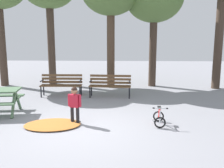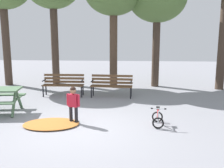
{
  "view_description": "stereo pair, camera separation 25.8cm",
  "coord_description": "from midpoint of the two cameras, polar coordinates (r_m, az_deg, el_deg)",
  "views": [
    {
      "loc": [
        1.02,
        -6.22,
        2.35
      ],
      "look_at": [
        0.72,
        1.72,
        0.85
      ],
      "focal_mm": 41.37,
      "sensor_mm": 36.0,
      "label": 1
    },
    {
      "loc": [
        1.28,
        -6.21,
        2.35
      ],
      "look_at": [
        0.72,
        1.72,
        0.85
      ],
      "focal_mm": 41.37,
      "sensor_mm": 36.0,
      "label": 2
    }
  ],
  "objects": [
    {
      "name": "park_bench_far_left",
      "position": [
        10.3,
        -11.79,
        0.16
      ],
      "size": [
        1.61,
        0.48,
        0.85
      ],
      "color": "brown",
      "rests_on": "ground"
    },
    {
      "name": "kids_bicycle",
      "position": [
        7.01,
        9.35,
        -7.32
      ],
      "size": [
        0.39,
        0.58,
        0.54
      ],
      "color": "black",
      "rests_on": "ground"
    },
    {
      "name": "leaf_pile",
      "position": [
        7.1,
        -14.05,
        -8.67
      ],
      "size": [
        1.6,
        1.22,
        0.07
      ],
      "primitive_type": "ellipsoid",
      "rotation": [
        0.0,
        0.0,
        0.13
      ],
      "color": "#B26B2D",
      "rests_on": "ground"
    },
    {
      "name": "child_standing",
      "position": [
        6.98,
        -9.32,
        -4.03
      ],
      "size": [
        0.37,
        0.22,
        1.01
      ],
      "color": "black",
      "rests_on": "ground"
    },
    {
      "name": "ground",
      "position": [
        6.74,
        -7.89,
        -9.81
      ],
      "size": [
        36.0,
        36.0,
        0.0
      ],
      "primitive_type": "plane",
      "color": "gray"
    },
    {
      "name": "park_bench_left",
      "position": [
        9.95,
        -1.16,
        0.02
      ],
      "size": [
        1.62,
        0.54,
        0.85
      ],
      "color": "brown",
      "rests_on": "ground"
    }
  ]
}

